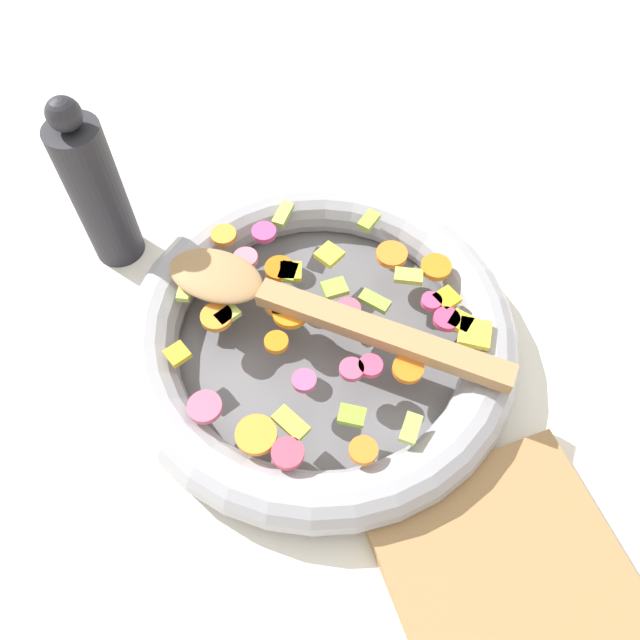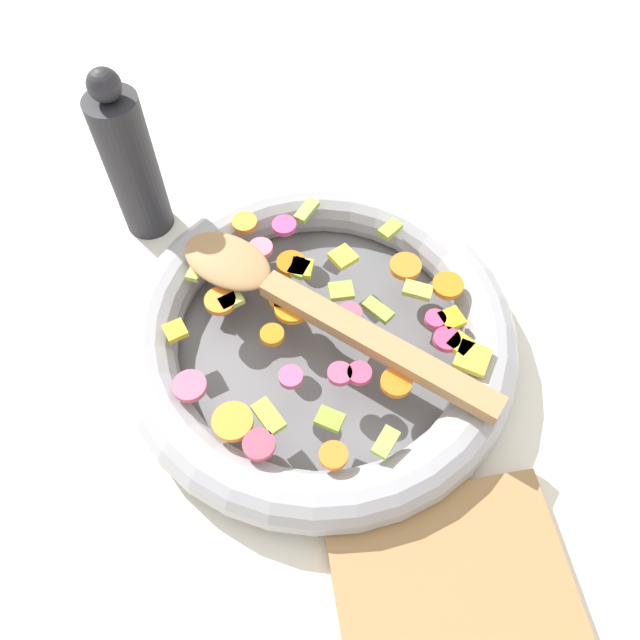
{
  "view_description": "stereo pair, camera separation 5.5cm",
  "coord_description": "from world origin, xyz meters",
  "px_view_note": "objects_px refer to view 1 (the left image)",
  "views": [
    {
      "loc": [
        -0.28,
        0.1,
        0.52
      ],
      "look_at": [
        0.0,
        0.0,
        0.05
      ],
      "focal_mm": 35.0,
      "sensor_mm": 36.0,
      "label": 1
    },
    {
      "loc": [
        -0.29,
        0.05,
        0.52
      ],
      "look_at": [
        0.0,
        0.0,
        0.05
      ],
      "focal_mm": 35.0,
      "sensor_mm": 36.0,
      "label": 2
    }
  ],
  "objects_px": {
    "pepper_mill": "(97,191)",
    "cutting_board": "(540,640)",
    "wooden_spoon": "(296,304)",
    "skillet": "(320,336)"
  },
  "relations": [
    {
      "from": "wooden_spoon",
      "to": "skillet",
      "type": "bearing_deg",
      "value": -132.94
    },
    {
      "from": "pepper_mill",
      "to": "cutting_board",
      "type": "bearing_deg",
      "value": -155.32
    },
    {
      "from": "skillet",
      "to": "pepper_mill",
      "type": "height_order",
      "value": "pepper_mill"
    },
    {
      "from": "skillet",
      "to": "pepper_mill",
      "type": "xyz_separation_m",
      "value": [
        0.19,
        0.16,
        0.06
      ]
    },
    {
      "from": "skillet",
      "to": "pepper_mill",
      "type": "bearing_deg",
      "value": 39.82
    },
    {
      "from": "skillet",
      "to": "cutting_board",
      "type": "bearing_deg",
      "value": -167.63
    },
    {
      "from": "skillet",
      "to": "pepper_mill",
      "type": "distance_m",
      "value": 0.25
    },
    {
      "from": "skillet",
      "to": "cutting_board",
      "type": "height_order",
      "value": "skillet"
    },
    {
      "from": "pepper_mill",
      "to": "cutting_board",
      "type": "relative_size",
      "value": 0.69
    },
    {
      "from": "pepper_mill",
      "to": "cutting_board",
      "type": "xyz_separation_m",
      "value": [
        -0.48,
        -0.22,
        -0.08
      ]
    }
  ]
}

